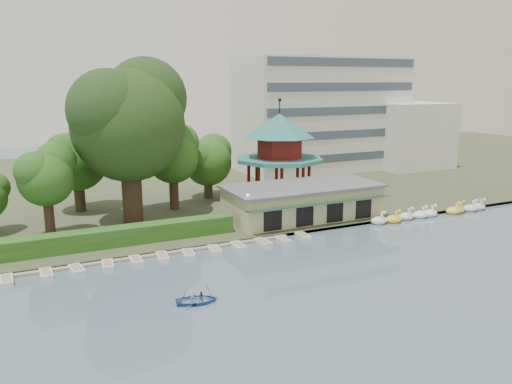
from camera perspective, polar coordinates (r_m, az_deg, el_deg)
ground_plane at (r=38.17m, az=8.90°, el=-13.09°), size 220.00×220.00×0.00m
shore at (r=84.30m, az=-11.02°, el=1.29°), size 220.00×70.00×0.40m
embankment at (r=52.28m, az=-1.67°, el=-5.55°), size 220.00×0.60×0.30m
dock at (r=49.01m, az=-14.74°, el=-7.28°), size 34.00×1.60×0.24m
boathouse at (r=60.04m, az=5.34°, el=-0.99°), size 18.60×9.39×3.90m
pavilion at (r=68.69m, az=2.67°, el=5.12°), size 12.40×12.40×13.50m
office_building at (r=93.56m, az=9.20°, el=8.37°), size 38.00×18.00×20.00m
hedge at (r=51.38m, az=-18.78°, el=-5.23°), size 30.00×2.00×1.80m
lamp_post at (r=53.47m, az=-0.94°, el=-1.57°), size 0.36×0.36×4.28m
big_tree at (r=57.72m, az=-14.31°, el=8.33°), size 13.81×12.87×18.76m
small_trees at (r=62.01m, az=-17.64°, el=2.82°), size 39.96×16.65×10.74m
swan_boats at (r=65.65m, az=19.61°, el=-2.28°), size 18.00×2.17×1.92m
moored_rowboats at (r=48.02m, az=-12.18°, el=-7.48°), size 34.73×2.73×0.36m
rowboat_with_passengers at (r=38.76m, az=-6.76°, el=-11.85°), size 5.01×4.02×2.01m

